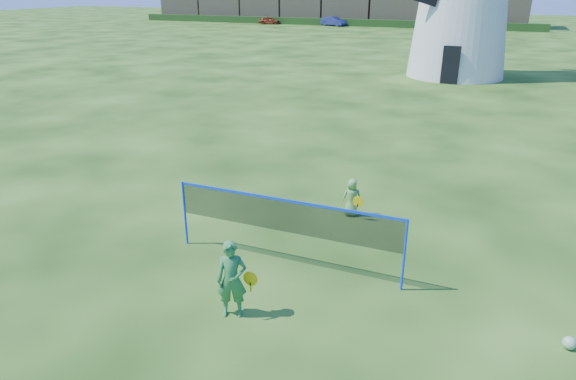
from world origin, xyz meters
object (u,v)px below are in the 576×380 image
(player_girl, at_px, (232,280))
(car_right, at_px, (334,21))
(player_boy, at_px, (352,198))
(play_ball, at_px, (569,343))
(badminton_net, at_px, (285,217))
(car_left, at_px, (269,21))

(player_girl, bearing_deg, car_right, 82.28)
(player_boy, distance_m, play_ball, 6.05)
(badminton_net, relative_size, car_left, 1.59)
(badminton_net, bearing_deg, player_girl, -95.36)
(car_left, bearing_deg, car_right, -97.93)
(car_right, bearing_deg, player_boy, -141.08)
(player_boy, bearing_deg, car_left, -82.51)
(car_left, bearing_deg, badminton_net, -165.85)
(player_girl, bearing_deg, play_ball, -10.79)
(badminton_net, height_order, player_girl, badminton_net)
(player_boy, xyz_separation_m, play_ball, (4.80, -3.66, -0.39))
(player_girl, relative_size, play_ball, 6.77)
(car_left, bearing_deg, player_girl, -166.64)
(player_girl, height_order, car_right, player_girl)
(player_girl, distance_m, player_boy, 5.06)
(play_ball, height_order, car_left, car_left)
(car_right, bearing_deg, badminton_net, -142.35)
(player_girl, height_order, play_ball, player_girl)
(player_boy, bearing_deg, car_right, -90.69)
(badminton_net, bearing_deg, car_right, 107.09)
(play_ball, bearing_deg, player_girl, -166.60)
(play_ball, distance_m, car_left, 74.72)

